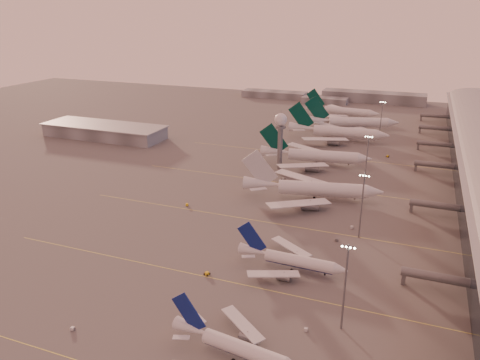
% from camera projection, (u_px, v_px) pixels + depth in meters
% --- Properties ---
extents(ground, '(700.00, 700.00, 0.00)m').
position_uv_depth(ground, '(151.00, 284.00, 143.05)').
color(ground, '#4F4D4D').
rests_on(ground, ground).
extents(taxiway_markings, '(180.00, 185.25, 0.02)m').
position_uv_depth(taxiway_markings, '(294.00, 225.00, 181.84)').
color(taxiway_markings, '#E9E452').
rests_on(taxiway_markings, ground).
extents(hangar, '(82.00, 27.00, 8.50)m').
position_uv_depth(hangar, '(104.00, 131.00, 304.84)').
color(hangar, slate).
rests_on(hangar, ground).
extents(radar_tower, '(6.40, 6.40, 31.10)m').
position_uv_depth(radar_tower, '(281.00, 130.00, 239.12)').
color(radar_tower, slate).
rests_on(radar_tower, ground).
extents(mast_a, '(3.60, 0.56, 25.00)m').
position_uv_depth(mast_a, '(345.00, 283.00, 118.60)').
color(mast_a, slate).
rests_on(mast_a, ground).
extents(mast_b, '(3.60, 0.56, 25.00)m').
position_uv_depth(mast_b, '(362.00, 203.00, 167.74)').
color(mast_b, slate).
rests_on(mast_b, ground).
extents(mast_c, '(3.60, 0.56, 25.00)m').
position_uv_depth(mast_c, '(367.00, 158.00, 217.56)').
color(mast_c, slate).
rests_on(mast_c, ground).
extents(mast_d, '(3.60, 0.56, 25.00)m').
position_uv_depth(mast_d, '(381.00, 118.00, 296.98)').
color(mast_d, slate).
rests_on(mast_d, ground).
extents(distant_horizon, '(165.00, 37.50, 9.00)m').
position_uv_depth(distant_horizon, '(342.00, 97.00, 425.30)').
color(distant_horizon, slate).
rests_on(distant_horizon, ground).
extents(narrowbody_near, '(35.44, 28.13, 13.88)m').
position_uv_depth(narrowbody_near, '(235.00, 348.00, 111.90)').
color(narrowbody_near, silver).
rests_on(narrowbody_near, ground).
extents(narrowbody_mid, '(36.91, 29.47, 14.42)m').
position_uv_depth(narrowbody_mid, '(291.00, 262.00, 150.06)').
color(narrowbody_mid, silver).
rests_on(narrowbody_mid, ground).
extents(widebody_white, '(61.14, 48.52, 21.74)m').
position_uv_depth(widebody_white, '(312.00, 191.00, 205.31)').
color(widebody_white, silver).
rests_on(widebody_white, ground).
extents(greentail_a, '(59.73, 47.92, 21.77)m').
position_uv_depth(greentail_a, '(315.00, 158.00, 250.97)').
color(greentail_a, silver).
rests_on(greentail_a, ground).
extents(greentail_b, '(64.34, 51.91, 23.36)m').
position_uv_depth(greentail_b, '(338.00, 134.00, 297.65)').
color(greentail_b, silver).
rests_on(greentail_b, ground).
extents(greentail_c, '(63.13, 50.28, 23.53)m').
position_uv_depth(greentail_c, '(352.00, 124.00, 323.24)').
color(greentail_c, silver).
rests_on(greentail_c, ground).
extents(greentail_d, '(57.35, 46.16, 20.83)m').
position_uv_depth(greentail_d, '(342.00, 113.00, 360.84)').
color(greentail_d, silver).
rests_on(greentail_d, ground).
extents(gsv_truck_a, '(5.04, 2.48, 1.95)m').
position_uv_depth(gsv_truck_a, '(74.00, 327.00, 122.15)').
color(gsv_truck_a, silver).
rests_on(gsv_truck_a, ground).
extents(gsv_catering_a, '(4.43, 2.33, 3.52)m').
position_uv_depth(gsv_catering_a, '(307.00, 326.00, 121.58)').
color(gsv_catering_a, silver).
rests_on(gsv_catering_a, ground).
extents(gsv_tug_mid, '(4.04, 3.10, 1.02)m').
position_uv_depth(gsv_tug_mid, '(207.00, 274.00, 147.75)').
color(gsv_tug_mid, yellow).
rests_on(gsv_tug_mid, ground).
extents(gsv_truck_b, '(5.34, 2.31, 2.10)m').
position_uv_depth(gsv_truck_b, '(338.00, 239.00, 169.01)').
color(gsv_truck_b, '#595B5E').
rests_on(gsv_truck_b, ground).
extents(gsv_truck_c, '(5.96, 4.79, 2.32)m').
position_uv_depth(gsv_truck_c, '(188.00, 203.00, 199.39)').
color(gsv_truck_c, yellow).
rests_on(gsv_truck_c, ground).
extents(gsv_catering_b, '(5.14, 2.56, 4.16)m').
position_uv_depth(gsv_catering_b, '(353.00, 224.00, 178.39)').
color(gsv_catering_b, silver).
rests_on(gsv_catering_b, ground).
extents(gsv_tug_far, '(3.29, 3.90, 0.96)m').
position_uv_depth(gsv_tug_far, '(283.00, 179.00, 229.74)').
color(gsv_tug_far, silver).
rests_on(gsv_tug_far, ground).
extents(gsv_truck_d, '(3.08, 6.29, 2.43)m').
position_uv_depth(gsv_truck_d, '(256.00, 158.00, 260.29)').
color(gsv_truck_d, silver).
rests_on(gsv_truck_d, ground).
extents(gsv_tug_hangar, '(3.80, 2.62, 1.01)m').
position_uv_depth(gsv_tug_hangar, '(388.00, 156.00, 265.25)').
color(gsv_tug_hangar, yellow).
rests_on(gsv_tug_hangar, ground).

